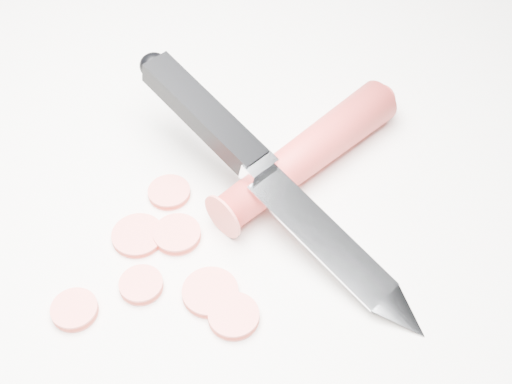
% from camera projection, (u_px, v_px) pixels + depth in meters
% --- Properties ---
extents(ground, '(2.40, 2.40, 0.00)m').
position_uv_depth(ground, '(207.00, 193.00, 0.54)').
color(ground, silver).
rests_on(ground, ground).
extents(carrot, '(0.09, 0.17, 0.03)m').
position_uv_depth(carrot, '(307.00, 154.00, 0.54)').
color(carrot, red).
rests_on(carrot, ground).
extents(carrot_slice_0, '(0.04, 0.04, 0.01)m').
position_uv_depth(carrot_slice_0, '(138.00, 236.00, 0.51)').
color(carrot_slice_0, '#E45E53').
rests_on(carrot_slice_0, ground).
extents(carrot_slice_1, '(0.03, 0.03, 0.01)m').
position_uv_depth(carrot_slice_1, '(141.00, 285.00, 0.48)').
color(carrot_slice_1, '#E45E53').
rests_on(carrot_slice_1, ground).
extents(carrot_slice_2, '(0.04, 0.04, 0.01)m').
position_uv_depth(carrot_slice_2, '(210.00, 292.00, 0.48)').
color(carrot_slice_2, '#E45E53').
rests_on(carrot_slice_2, ground).
extents(carrot_slice_3, '(0.03, 0.03, 0.01)m').
position_uv_depth(carrot_slice_3, '(177.00, 234.00, 0.51)').
color(carrot_slice_3, '#E45E53').
rests_on(carrot_slice_3, ground).
extents(carrot_slice_4, '(0.03, 0.03, 0.01)m').
position_uv_depth(carrot_slice_4, '(234.00, 316.00, 0.47)').
color(carrot_slice_4, '#E45E53').
rests_on(carrot_slice_4, ground).
extents(carrot_slice_5, '(0.03, 0.03, 0.01)m').
position_uv_depth(carrot_slice_5, '(169.00, 192.00, 0.54)').
color(carrot_slice_5, '#E45E53').
rests_on(carrot_slice_5, ground).
extents(carrot_slice_6, '(0.03, 0.03, 0.01)m').
position_uv_depth(carrot_slice_6, '(75.00, 310.00, 0.47)').
color(carrot_slice_6, '#E45E53').
rests_on(carrot_slice_6, ground).
extents(kitchen_knife, '(0.28, 0.13, 0.07)m').
position_uv_depth(kitchen_knife, '(275.00, 180.00, 0.50)').
color(kitchen_knife, silver).
rests_on(kitchen_knife, ground).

